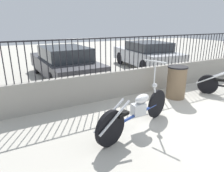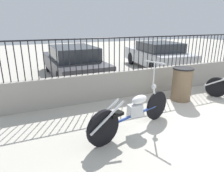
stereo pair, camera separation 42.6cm
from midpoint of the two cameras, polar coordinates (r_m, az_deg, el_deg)
The scene contains 7 objects.
ground_plane at distance 5.04m, azimuth 31.22°, elevation -10.14°, with size 40.00×40.00×0.00m, color #B7B2A5.
low_wall at distance 6.54m, azimuth 13.96°, elevation 1.68°, with size 8.93×0.18×0.79m.
fence_railing at distance 6.35m, azimuth 14.63°, elevation 10.42°, with size 8.93×0.04×0.97m.
motorcycle_blue at distance 4.03m, azimuth 8.18°, elevation -7.71°, with size 2.15×0.87×1.37m.
trash_bin at distance 6.05m, azimuth 21.23°, elevation 0.51°, with size 0.57×0.57×0.94m.
car_dark_grey at distance 8.15m, azimuth -9.71°, elevation 6.85°, with size 1.88×4.59×1.27m.
car_silver at distance 10.01m, azimuth 14.00°, elevation 8.60°, with size 2.21×4.20×1.27m.
Camera 2 is at (-3.65, -2.56, 2.12)m, focal length 32.00 mm.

